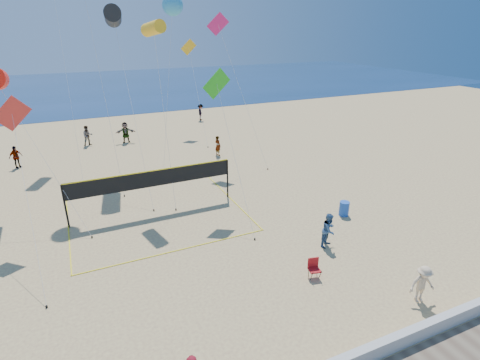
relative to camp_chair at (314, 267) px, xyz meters
name	(u,v)px	position (x,y,z in m)	size (l,w,h in m)	color
ground	(235,329)	(-4.31, -1.42, -0.50)	(120.00, 120.00, 0.00)	#D1BA75
ocean	(95,87)	(-4.31, 60.58, -0.49)	(140.00, 50.00, 0.03)	#102B4F
bystander_a	(329,230)	(2.08, 1.80, 0.37)	(0.85, 0.66, 1.74)	#335680
bystander_b	(422,284)	(2.94, -3.02, 0.30)	(1.04, 0.60, 1.61)	beige
far_person_0	(16,157)	(-12.97, 20.53, 0.36)	(1.00, 0.42, 1.71)	gray
far_person_1	(126,132)	(-4.35, 24.00, 0.45)	(1.76, 0.56, 1.90)	gray
far_person_2	(218,146)	(2.10, 17.03, 0.33)	(0.61, 0.40, 1.67)	gray
far_person_3	(88,136)	(-7.61, 24.40, 0.40)	(0.88, 0.69, 1.81)	gray
far_person_4	(201,112)	(4.81, 29.55, 0.41)	(1.17, 0.67, 1.82)	gray
camp_chair	(314,267)	(0.00, 0.00, 0.00)	(0.56, 0.67, 0.99)	#A91316
trash_barrel	(344,209)	(4.86, 4.07, -0.08)	(0.55, 0.55, 0.83)	blue
volleyball_net	(152,183)	(-4.94, 9.03, 1.25)	(9.61, 9.47, 2.55)	black
kite_1	(113,16)	(-5.07, 16.98, 10.15)	(1.41, 9.36, 11.38)	black
kite_2	(153,29)	(-3.65, 11.40, 9.43)	(1.18, 3.79, 10.43)	yellow
kite_3	(13,121)	(-11.06, 9.12, 5.46)	(1.77, 7.06, 7.12)	red
kite_4	(218,90)	(-0.95, 8.61, 6.29)	(1.75, 5.31, 7.99)	green
kite_5	(221,33)	(2.31, 16.39, 9.08)	(2.96, 4.66, 11.00)	#E42172
kite_7	(173,5)	(-0.22, 19.98, 11.02)	(3.66, 5.72, 12.33)	#3399D9
kite_9	(190,53)	(2.67, 25.66, 7.13)	(1.58, 6.91, 8.92)	yellow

